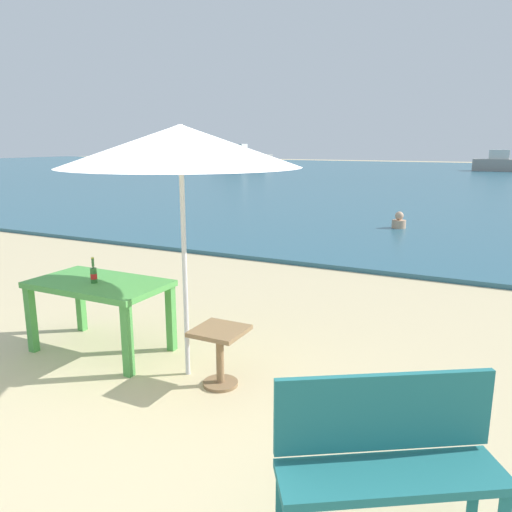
{
  "coord_description": "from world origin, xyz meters",
  "views": [
    {
      "loc": [
        2.43,
        -3.09,
        2.15
      ],
      "look_at": [
        -0.61,
        3.0,
        0.6
      ],
      "focal_mm": 35.05,
      "sensor_mm": 36.0,
      "label": 1
    }
  ],
  "objects_px": {
    "bench_teal_center": "(388,453)",
    "swimmer_person": "(399,222)",
    "boat_ferry": "(240,159)",
    "boat_tanker": "(503,164)",
    "patio_umbrella": "(181,146)",
    "beer_bottle_amber": "(94,274)",
    "side_table_wood": "(220,348)",
    "picnic_table_green": "(99,291)"
  },
  "relations": [
    {
      "from": "picnic_table_green",
      "to": "swimmer_person",
      "type": "distance_m",
      "value": 8.96
    },
    {
      "from": "beer_bottle_amber",
      "to": "picnic_table_green",
      "type": "bearing_deg",
      "value": 94.58
    },
    {
      "from": "picnic_table_green",
      "to": "side_table_wood",
      "type": "relative_size",
      "value": 2.59
    },
    {
      "from": "bench_teal_center",
      "to": "patio_umbrella",
      "type": "bearing_deg",
      "value": 149.98
    },
    {
      "from": "patio_umbrella",
      "to": "swimmer_person",
      "type": "xyz_separation_m",
      "value": [
        0.24,
        8.9,
        -1.88
      ]
    },
    {
      "from": "picnic_table_green",
      "to": "swimmer_person",
      "type": "xyz_separation_m",
      "value": [
        1.35,
        8.84,
        -0.41
      ]
    },
    {
      "from": "beer_bottle_amber",
      "to": "boat_tanker",
      "type": "relative_size",
      "value": 0.06
    },
    {
      "from": "picnic_table_green",
      "to": "swimmer_person",
      "type": "height_order",
      "value": "picnic_table_green"
    },
    {
      "from": "picnic_table_green",
      "to": "beer_bottle_amber",
      "type": "height_order",
      "value": "beer_bottle_amber"
    },
    {
      "from": "beer_bottle_amber",
      "to": "bench_teal_center",
      "type": "relative_size",
      "value": 0.22
    },
    {
      "from": "bench_teal_center",
      "to": "swimmer_person",
      "type": "distance_m",
      "value": 10.3
    },
    {
      "from": "boat_ferry",
      "to": "boat_tanker",
      "type": "bearing_deg",
      "value": 7.03
    },
    {
      "from": "swimmer_person",
      "to": "boat_ferry",
      "type": "relative_size",
      "value": 0.08
    },
    {
      "from": "picnic_table_green",
      "to": "beer_bottle_amber",
      "type": "xyz_separation_m",
      "value": [
        0.01,
        -0.07,
        0.2
      ]
    },
    {
      "from": "picnic_table_green",
      "to": "swimmer_person",
      "type": "bearing_deg",
      "value": 81.3
    },
    {
      "from": "swimmer_person",
      "to": "patio_umbrella",
      "type": "bearing_deg",
      "value": -91.55
    },
    {
      "from": "bench_teal_center",
      "to": "boat_ferry",
      "type": "bearing_deg",
      "value": 119.35
    },
    {
      "from": "side_table_wood",
      "to": "boat_ferry",
      "type": "distance_m",
      "value": 40.4
    },
    {
      "from": "bench_teal_center",
      "to": "boat_tanker",
      "type": "relative_size",
      "value": 0.28
    },
    {
      "from": "beer_bottle_amber",
      "to": "patio_umbrella",
      "type": "distance_m",
      "value": 1.68
    },
    {
      "from": "boat_ferry",
      "to": "beer_bottle_amber",
      "type": "bearing_deg",
      "value": -63.85
    },
    {
      "from": "picnic_table_green",
      "to": "bench_teal_center",
      "type": "relative_size",
      "value": 1.16
    },
    {
      "from": "patio_umbrella",
      "to": "swimmer_person",
      "type": "relative_size",
      "value": 5.61
    },
    {
      "from": "boat_ferry",
      "to": "bench_teal_center",
      "type": "bearing_deg",
      "value": -60.65
    },
    {
      "from": "swimmer_person",
      "to": "boat_tanker",
      "type": "distance_m",
      "value": 29.33
    },
    {
      "from": "patio_umbrella",
      "to": "side_table_wood",
      "type": "xyz_separation_m",
      "value": [
        0.39,
        -0.05,
        -1.76
      ]
    },
    {
      "from": "swimmer_person",
      "to": "boat_ferry",
      "type": "bearing_deg",
      "value": 125.2
    },
    {
      "from": "patio_umbrella",
      "to": "bench_teal_center",
      "type": "relative_size",
      "value": 1.91
    },
    {
      "from": "picnic_table_green",
      "to": "bench_teal_center",
      "type": "xyz_separation_m",
      "value": [
        3.23,
        -1.28,
        -0.11
      ]
    },
    {
      "from": "picnic_table_green",
      "to": "boat_tanker",
      "type": "height_order",
      "value": "boat_tanker"
    },
    {
      "from": "side_table_wood",
      "to": "boat_tanker",
      "type": "distance_m",
      "value": 38.26
    },
    {
      "from": "beer_bottle_amber",
      "to": "boat_tanker",
      "type": "height_order",
      "value": "boat_tanker"
    },
    {
      "from": "bench_teal_center",
      "to": "boat_tanker",
      "type": "bearing_deg",
      "value": 89.93
    },
    {
      "from": "boat_tanker",
      "to": "bench_teal_center",
      "type": "bearing_deg",
      "value": -90.07
    },
    {
      "from": "boat_tanker",
      "to": "patio_umbrella",
      "type": "bearing_deg",
      "value": -93.25
    },
    {
      "from": "patio_umbrella",
      "to": "boat_tanker",
      "type": "distance_m",
      "value": 38.26
    },
    {
      "from": "beer_bottle_amber",
      "to": "side_table_wood",
      "type": "bearing_deg",
      "value": -1.8
    },
    {
      "from": "picnic_table_green",
      "to": "side_table_wood",
      "type": "xyz_separation_m",
      "value": [
        1.5,
        -0.11,
        -0.3
      ]
    },
    {
      "from": "side_table_wood",
      "to": "picnic_table_green",
      "type": "bearing_deg",
      "value": 175.66
    },
    {
      "from": "beer_bottle_amber",
      "to": "patio_umbrella",
      "type": "relative_size",
      "value": 0.12
    },
    {
      "from": "picnic_table_green",
      "to": "side_table_wood",
      "type": "height_order",
      "value": "picnic_table_green"
    },
    {
      "from": "side_table_wood",
      "to": "bench_teal_center",
      "type": "height_order",
      "value": "bench_teal_center"
    }
  ]
}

